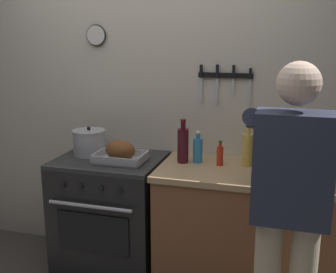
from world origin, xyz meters
name	(u,v)px	position (x,y,z in m)	size (l,w,h in m)	color
wall_back	(153,98)	(0.00, 1.35, 1.30)	(6.00, 0.13, 2.60)	beige
counter_block	(309,239)	(1.21, 0.99, 0.46)	(2.03, 0.65, 0.90)	brown
stove	(111,215)	(-0.22, 0.99, 0.45)	(0.76, 0.67, 0.90)	black
person_cook	(290,202)	(1.05, 0.36, 0.95)	(0.51, 0.63, 1.66)	#C6B793
roasting_pan	(120,153)	(-0.10, 0.92, 0.97)	(0.35, 0.26, 0.16)	#B7B7BC
stock_pot	(89,142)	(-0.40, 1.04, 0.99)	(0.25, 0.25, 0.22)	#B7B7BC
cutting_board	(288,174)	(1.04, 0.94, 0.91)	(0.36, 0.24, 0.02)	tan
bottle_hot_sauce	(220,155)	(0.59, 1.04, 0.97)	(0.05, 0.05, 0.18)	red
bottle_wine_red	(183,144)	(0.32, 1.04, 1.03)	(0.08, 0.08, 0.31)	#47141E
bottle_cooking_oil	(248,149)	(0.77, 1.08, 1.02)	(0.07, 0.07, 0.29)	gold
bottle_olive_oil	(297,152)	(1.09, 1.08, 1.02)	(0.06, 0.06, 0.29)	#385623
bottle_dish_soap	(198,149)	(0.43, 1.07, 0.99)	(0.07, 0.07, 0.23)	#338CCC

